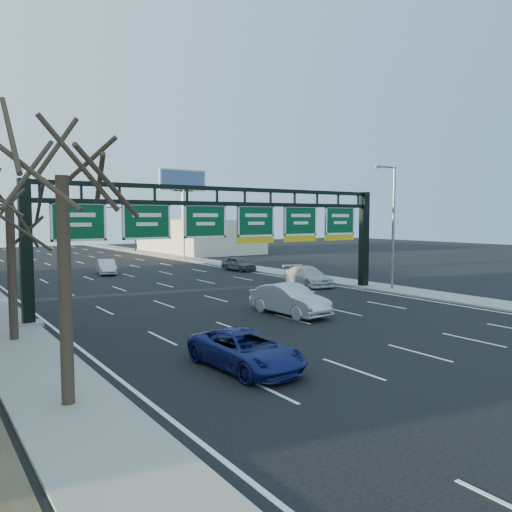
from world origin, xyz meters
TOP-DOWN VIEW (x-y plane):
  - ground at (0.00, 0.00)m, footprint 160.00×160.00m
  - sidewalk_right at (12.80, 20.00)m, footprint 3.00×120.00m
  - lane_markings at (0.00, 20.00)m, footprint 21.60×120.00m
  - sign_gantry at (0.16, 8.00)m, footprint 24.60×1.20m
  - building_right_distant at (20.00, 50.00)m, footprint 12.00×20.00m
  - tree_near at (-12.80, -4.00)m, footprint 3.60×3.60m
  - tree_gantry at (-12.80, 5.00)m, footprint 3.60×3.60m
  - streetlight_near at (12.47, 6.00)m, footprint 2.15×0.22m
  - streetlight_far at (12.47, 40.00)m, footprint 2.15×0.22m
  - billboard_right at (15.00, 44.98)m, footprint 7.00×0.50m
  - traffic_signal_mast at (5.69, 55.00)m, footprint 10.16×0.54m
  - car_blue_suv at (-6.73, -3.84)m, footprint 2.51×4.97m
  - car_silver_sedan at (0.63, 2.99)m, footprint 2.10×5.15m
  - car_white_wagon at (9.13, 11.42)m, footprint 2.78×5.36m
  - car_grey_far at (10.50, 23.62)m, footprint 2.07×4.26m
  - car_silver_distant at (-1.40, 27.97)m, footprint 2.31×4.43m

SIDE VIEW (x-z plane):
  - ground at x=0.00m, z-range 0.00..0.00m
  - lane_markings at x=0.00m, z-range 0.00..0.01m
  - sidewalk_right at x=12.80m, z-range 0.00..0.12m
  - car_blue_suv at x=-6.73m, z-range 0.00..1.35m
  - car_silver_distant at x=-1.40m, z-range 0.00..1.39m
  - car_grey_far at x=10.50m, z-range 0.00..1.40m
  - car_white_wagon at x=9.13m, z-range 0.00..1.48m
  - car_silver_sedan at x=0.63m, z-range 0.00..1.66m
  - building_right_distant at x=20.00m, z-range 0.00..5.00m
  - sign_gantry at x=0.16m, z-range 1.03..8.23m
  - streetlight_near at x=12.47m, z-range 0.58..9.58m
  - streetlight_far at x=12.47m, z-range 0.58..9.58m
  - traffic_signal_mast at x=5.69m, z-range 2.00..9.00m
  - tree_gantry at x=-12.80m, z-range 2.87..11.35m
  - tree_near at x=-12.80m, z-range 3.05..11.91m
  - billboard_right at x=15.00m, z-range 3.06..15.06m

